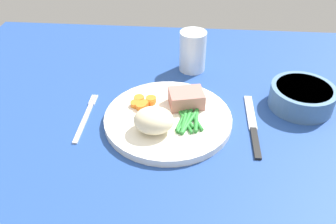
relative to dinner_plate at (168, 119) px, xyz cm
name	(u,v)px	position (x,y,z in cm)	size (l,w,h in cm)	color
dining_table	(179,117)	(2.23, 2.96, -1.80)	(120.00, 90.00, 2.00)	#234793
dinner_plate	(168,119)	(0.00, 0.00, 0.00)	(26.80, 26.80, 1.60)	white
meat_portion	(186,98)	(3.62, 4.22, 2.50)	(7.22, 5.48, 3.41)	#B2756B
mashed_potatoes	(154,120)	(-2.41, -4.82, 3.27)	(7.93, 6.74, 4.94)	beige
carrot_slices	(145,104)	(-5.35, 3.10, 1.35)	(5.99, 6.94, 1.21)	orange
green_beans	(188,120)	(4.27, -1.61, 1.20)	(5.70, 9.12, 0.89)	#2D8C38
fork	(86,118)	(-17.73, -0.26, -0.60)	(1.44, 16.60, 0.40)	silver
knife	(253,126)	(17.74, -0.29, -0.60)	(1.70, 20.50, 0.64)	black
water_glass	(192,54)	(4.41, 22.41, 3.61)	(6.70, 6.70, 10.35)	silver
salad_bowl	(302,96)	(29.02, 8.12, 1.98)	(14.02, 14.02, 4.94)	#4C7299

